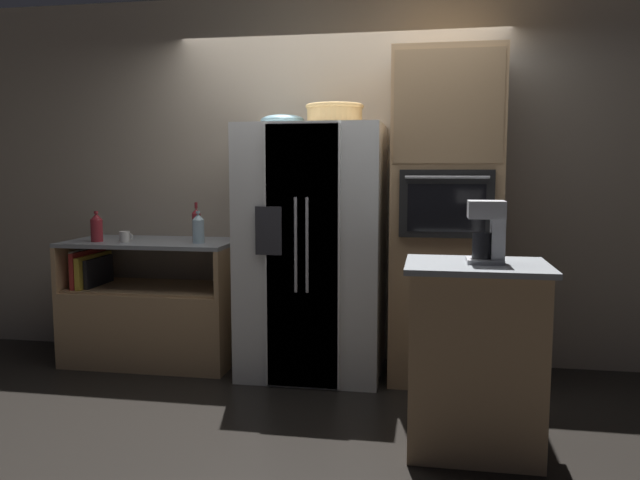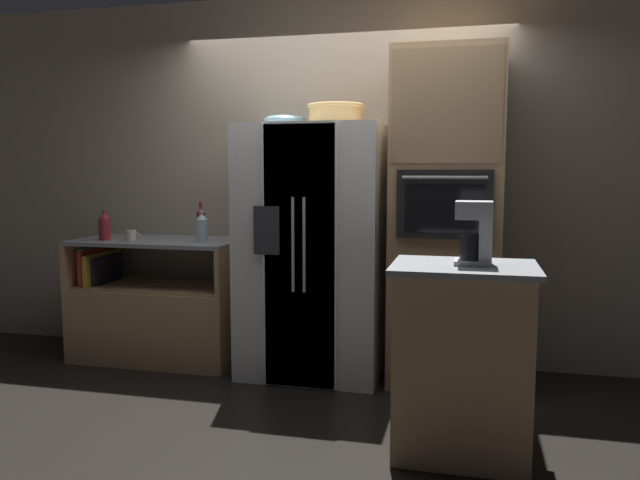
{
  "view_description": "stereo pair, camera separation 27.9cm",
  "coord_description": "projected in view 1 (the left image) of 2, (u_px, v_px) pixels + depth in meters",
  "views": [
    {
      "loc": [
        0.69,
        -4.34,
        1.48
      ],
      "look_at": [
        -0.07,
        -0.05,
        0.99
      ],
      "focal_mm": 35.0,
      "sensor_mm": 36.0,
      "label": 1
    },
    {
      "loc": [
        0.96,
        -4.28,
        1.48
      ],
      "look_at": [
        -0.07,
        -0.05,
        0.99
      ],
      "focal_mm": 35.0,
      "sensor_mm": 36.0,
      "label": 2
    }
  ],
  "objects": [
    {
      "name": "ground_plane",
      "position": [
        330.0,
        374.0,
        4.53
      ],
      "size": [
        20.0,
        20.0,
        0.0
      ],
      "primitive_type": "plane",
      "color": "black"
    },
    {
      "name": "wall_back",
      "position": [
        340.0,
        180.0,
        4.82
      ],
      "size": [
        12.0,
        0.06,
        2.8
      ],
      "color": "tan",
      "rests_on": "ground_plane"
    },
    {
      "name": "counter_left",
      "position": [
        153.0,
        317.0,
        4.82
      ],
      "size": [
        1.28,
        0.68,
        0.94
      ],
      "color": "tan",
      "rests_on": "ground_plane"
    },
    {
      "name": "refrigerator",
      "position": [
        313.0,
        251.0,
        4.49
      ],
      "size": [
        1.0,
        0.81,
        1.79
      ],
      "color": "white",
      "rests_on": "ground_plane"
    },
    {
      "name": "wall_oven",
      "position": [
        445.0,
        218.0,
        4.35
      ],
      "size": [
        0.73,
        0.74,
        2.28
      ],
      "color": "tan",
      "rests_on": "ground_plane"
    },
    {
      "name": "island_counter",
      "position": [
        474.0,
        356.0,
        3.28
      ],
      "size": [
        0.73,
        0.58,
        1.0
      ],
      "color": "tan",
      "rests_on": "ground_plane"
    },
    {
      "name": "wicker_basket",
      "position": [
        335.0,
        114.0,
        4.45
      ],
      "size": [
        0.42,
        0.42,
        0.15
      ],
      "color": "tan",
      "rests_on": "refrigerator"
    },
    {
      "name": "fruit_bowl",
      "position": [
        283.0,
        120.0,
        4.53
      ],
      "size": [
        0.32,
        0.32,
        0.08
      ],
      "color": "#668C99",
      "rests_on": "refrigerator"
    },
    {
      "name": "bottle_tall",
      "position": [
        97.0,
        227.0,
        4.67
      ],
      "size": [
        0.09,
        0.09,
        0.23
      ],
      "color": "maroon",
      "rests_on": "counter_left"
    },
    {
      "name": "bottle_short",
      "position": [
        196.0,
        224.0,
        4.69
      ],
      "size": [
        0.06,
        0.06,
        0.29
      ],
      "color": "maroon",
      "rests_on": "counter_left"
    },
    {
      "name": "bottle_wide",
      "position": [
        198.0,
        228.0,
        4.58
      ],
      "size": [
        0.09,
        0.09,
        0.24
      ],
      "color": "silver",
      "rests_on": "counter_left"
    },
    {
      "name": "mug",
      "position": [
        125.0,
        237.0,
        4.65
      ],
      "size": [
        0.11,
        0.08,
        0.08
      ],
      "color": "silver",
      "rests_on": "counter_left"
    },
    {
      "name": "coffee_maker",
      "position": [
        490.0,
        229.0,
        3.2
      ],
      "size": [
        0.18,
        0.18,
        0.32
      ],
      "color": "#B2B2B7",
      "rests_on": "island_counter"
    }
  ]
}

